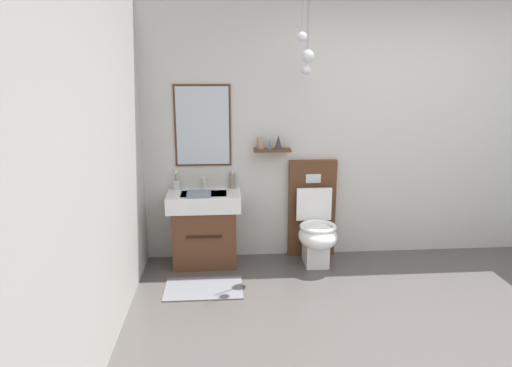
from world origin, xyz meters
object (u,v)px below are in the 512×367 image
(soap_dispenser, at_px, (233,181))
(folded_hand_towel, at_px, (199,194))
(vanity_sink_left, at_px, (205,227))
(toothbrush_cup, at_px, (177,184))
(toilet, at_px, (315,225))

(soap_dispenser, relative_size, folded_hand_towel, 0.83)
(vanity_sink_left, xyz_separation_m, toothbrush_cup, (-0.27, 0.14, 0.40))
(toilet, xyz_separation_m, folded_hand_towel, (-1.12, -0.09, 0.37))
(toothbrush_cup, height_order, folded_hand_towel, toothbrush_cup)
(toilet, relative_size, soap_dispenser, 5.46)
(soap_dispenser, distance_m, folded_hand_towel, 0.42)
(toilet, height_order, folded_hand_towel, toilet)
(toilet, bearing_deg, vanity_sink_left, 178.81)
(toothbrush_cup, height_order, soap_dispenser, toothbrush_cup)
(vanity_sink_left, bearing_deg, soap_dispenser, 27.90)
(toothbrush_cup, bearing_deg, folded_hand_towel, -48.03)
(vanity_sink_left, relative_size, toilet, 0.72)
(toothbrush_cup, bearing_deg, toilet, -6.78)
(toilet, relative_size, toothbrush_cup, 5.18)
(vanity_sink_left, height_order, toothbrush_cup, toothbrush_cup)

